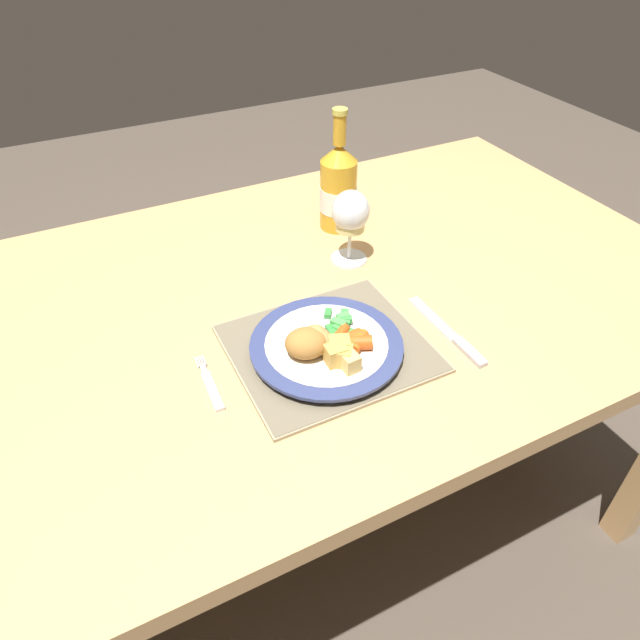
{
  "coord_description": "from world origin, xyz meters",
  "views": [
    {
      "loc": [
        -0.36,
        -0.76,
        1.36
      ],
      "look_at": [
        -0.04,
        -0.13,
        0.78
      ],
      "focal_mm": 32.0,
      "sensor_mm": 36.0,
      "label": 1
    }
  ],
  "objects": [
    {
      "name": "wine_glass",
      "position": [
        0.12,
        0.06,
        0.84
      ],
      "size": [
        0.07,
        0.07,
        0.15
      ],
      "color": "silver",
      "rests_on": "dining_table"
    },
    {
      "name": "breaded_croquettes",
      "position": [
        -0.08,
        -0.17,
        0.79
      ],
      "size": [
        0.09,
        0.08,
        0.04
      ],
      "color": "tan",
      "rests_on": "dinner_plate"
    },
    {
      "name": "green_beans_pile",
      "position": [
        -0.01,
        -0.14,
        0.77
      ],
      "size": [
        0.07,
        0.09,
        0.02
      ],
      "color": "#338438",
      "rests_on": "dinner_plate"
    },
    {
      "name": "roast_potatoes",
      "position": [
        -0.05,
        -0.21,
        0.78
      ],
      "size": [
        0.05,
        0.07,
        0.03
      ],
      "color": "gold",
      "rests_on": "dinner_plate"
    },
    {
      "name": "bottle",
      "position": [
        0.16,
        0.18,
        0.83
      ],
      "size": [
        0.08,
        0.08,
        0.25
      ],
      "color": "gold",
      "rests_on": "dining_table"
    },
    {
      "name": "placemat",
      "position": [
        -0.04,
        -0.16,
        0.74
      ],
      "size": [
        0.3,
        0.27,
        0.01
      ],
      "color": "gray",
      "rests_on": "dining_table"
    },
    {
      "name": "ground_plane",
      "position": [
        0.0,
        0.0,
        0.0
      ],
      "size": [
        6.0,
        6.0,
        0.0
      ],
      "primitive_type": "plane",
      "color": "#4C4238"
    },
    {
      "name": "glazed_carrots",
      "position": [
        -0.02,
        -0.19,
        0.78
      ],
      "size": [
        0.06,
        0.07,
        0.02
      ],
      "color": "#CC5119",
      "rests_on": "dinner_plate"
    },
    {
      "name": "fork",
      "position": [
        -0.24,
        -0.15,
        0.74
      ],
      "size": [
        0.02,
        0.12,
        0.01
      ],
      "color": "silver",
      "rests_on": "dining_table"
    },
    {
      "name": "dinner_plate",
      "position": [
        -0.05,
        -0.17,
        0.76
      ],
      "size": [
        0.24,
        0.24,
        0.02
      ],
      "color": "silver",
      "rests_on": "placemat"
    },
    {
      "name": "table_knife",
      "position": [
        0.16,
        -0.22,
        0.74
      ],
      "size": [
        0.02,
        0.2,
        0.01
      ],
      "color": "silver",
      "rests_on": "dining_table"
    },
    {
      "name": "dining_table",
      "position": [
        0.0,
        0.0,
        0.66
      ],
      "size": [
        1.49,
        0.89,
        0.74
      ],
      "color": "tan",
      "rests_on": "ground"
    }
  ]
}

